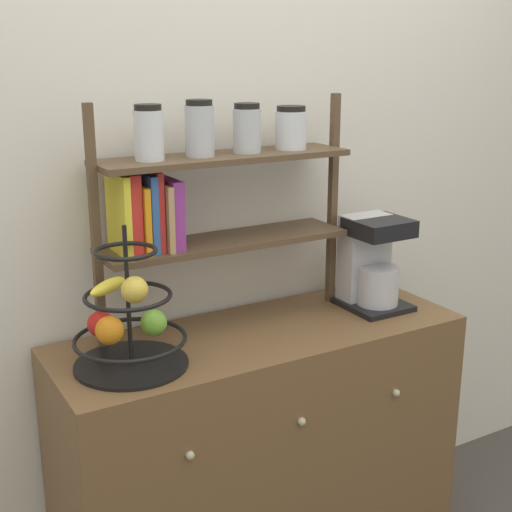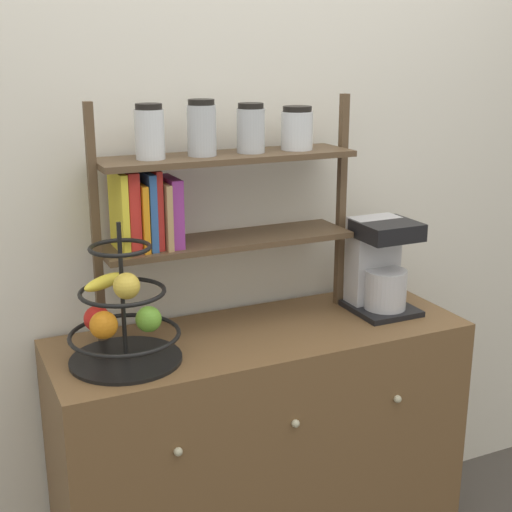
# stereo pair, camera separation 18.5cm
# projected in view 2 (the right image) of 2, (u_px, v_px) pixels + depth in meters

# --- Properties ---
(wall_back) EXTENTS (7.00, 0.05, 2.60)m
(wall_back) POSITION_uv_depth(u_px,v_px,m) (225.00, 178.00, 2.27)
(wall_back) COLOR silver
(wall_back) RESTS_ON ground_plane
(sideboard) EXTENTS (1.27, 0.47, 0.87)m
(sideboard) POSITION_uv_depth(u_px,v_px,m) (261.00, 459.00, 2.28)
(sideboard) COLOR brown
(sideboard) RESTS_ON ground_plane
(coffee_maker) EXTENTS (0.19, 0.21, 0.30)m
(coffee_maker) POSITION_uv_depth(u_px,v_px,m) (380.00, 266.00, 2.30)
(coffee_maker) COLOR black
(coffee_maker) RESTS_ON sideboard
(fruit_stand) EXTENTS (0.31, 0.31, 0.39)m
(fruit_stand) POSITION_uv_depth(u_px,v_px,m) (121.00, 319.00, 1.92)
(fruit_stand) COLOR black
(fruit_stand) RESTS_ON sideboard
(shelf_hutch) EXTENTS (0.82, 0.20, 0.69)m
(shelf_hutch) POSITION_uv_depth(u_px,v_px,m) (204.00, 184.00, 2.08)
(shelf_hutch) COLOR brown
(shelf_hutch) RESTS_ON sideboard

